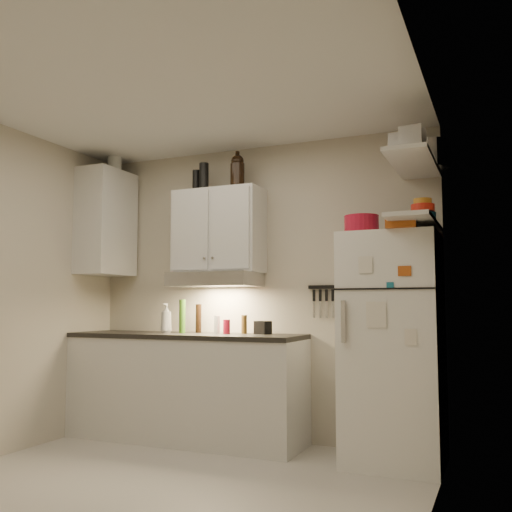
% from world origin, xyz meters
% --- Properties ---
extents(floor, '(3.20, 3.00, 0.02)m').
position_xyz_m(floor, '(0.00, 0.00, -0.01)').
color(floor, '#BAB4AB').
rests_on(floor, ground).
extents(ceiling, '(3.20, 3.00, 0.02)m').
position_xyz_m(ceiling, '(0.00, 0.00, 2.61)').
color(ceiling, silver).
rests_on(ceiling, ground).
extents(back_wall, '(3.20, 0.02, 2.60)m').
position_xyz_m(back_wall, '(0.00, 1.51, 1.30)').
color(back_wall, '#BCB4A1').
rests_on(back_wall, ground).
extents(right_wall, '(0.02, 3.00, 2.60)m').
position_xyz_m(right_wall, '(1.61, 0.00, 1.30)').
color(right_wall, '#BCB4A1').
rests_on(right_wall, ground).
extents(base_cabinet, '(2.10, 0.60, 0.88)m').
position_xyz_m(base_cabinet, '(-0.55, 1.20, 0.44)').
color(base_cabinet, silver).
rests_on(base_cabinet, floor).
extents(countertop, '(2.10, 0.62, 0.04)m').
position_xyz_m(countertop, '(-0.55, 1.20, 0.90)').
color(countertop, black).
rests_on(countertop, base_cabinet).
extents(upper_cabinet, '(0.80, 0.33, 0.75)m').
position_xyz_m(upper_cabinet, '(-0.30, 1.33, 1.83)').
color(upper_cabinet, silver).
rests_on(upper_cabinet, back_wall).
extents(side_cabinet, '(0.33, 0.55, 1.00)m').
position_xyz_m(side_cabinet, '(-1.44, 1.20, 1.95)').
color(side_cabinet, silver).
rests_on(side_cabinet, left_wall).
extents(range_hood, '(0.76, 0.46, 0.12)m').
position_xyz_m(range_hood, '(-0.30, 1.27, 1.39)').
color(range_hood, silver).
rests_on(range_hood, back_wall).
extents(fridge, '(0.70, 0.68, 1.70)m').
position_xyz_m(fridge, '(1.25, 1.16, 0.85)').
color(fridge, white).
rests_on(fridge, floor).
extents(shelf_hi, '(0.30, 0.95, 0.03)m').
position_xyz_m(shelf_hi, '(1.45, 1.02, 2.20)').
color(shelf_hi, silver).
rests_on(shelf_hi, right_wall).
extents(shelf_lo, '(0.30, 0.95, 0.03)m').
position_xyz_m(shelf_lo, '(1.45, 1.02, 1.76)').
color(shelf_lo, silver).
rests_on(shelf_lo, right_wall).
extents(knife_strip, '(0.42, 0.02, 0.03)m').
position_xyz_m(knife_strip, '(0.70, 1.49, 1.32)').
color(knife_strip, black).
rests_on(knife_strip, back_wall).
extents(dutch_oven, '(0.30, 0.30, 0.15)m').
position_xyz_m(dutch_oven, '(1.03, 1.14, 1.78)').
color(dutch_oven, '#AF142D').
rests_on(dutch_oven, fridge).
extents(book_stack, '(0.23, 0.28, 0.09)m').
position_xyz_m(book_stack, '(1.37, 0.90, 1.74)').
color(book_stack, '#B54E16').
rests_on(book_stack, fridge).
extents(spice_jar, '(0.07, 0.07, 0.11)m').
position_xyz_m(spice_jar, '(1.28, 1.03, 1.75)').
color(spice_jar, silver).
rests_on(spice_jar, fridge).
extents(stock_pot, '(0.38, 0.38, 0.22)m').
position_xyz_m(stock_pot, '(1.53, 1.33, 2.32)').
color(stock_pot, silver).
rests_on(stock_pot, shelf_hi).
extents(tin_a, '(0.19, 0.17, 0.18)m').
position_xyz_m(tin_a, '(1.39, 0.93, 2.30)').
color(tin_a, '#AAAAAD').
rests_on(tin_a, shelf_hi).
extents(tin_b, '(0.17, 0.17, 0.15)m').
position_xyz_m(tin_b, '(1.49, 0.72, 2.29)').
color(tin_b, '#AAAAAD').
rests_on(tin_b, shelf_hi).
extents(bowl_teal, '(0.22, 0.22, 0.09)m').
position_xyz_m(bowl_teal, '(1.47, 1.23, 1.82)').
color(bowl_teal, '#186785').
rests_on(bowl_teal, shelf_lo).
extents(bowl_orange, '(0.17, 0.17, 0.05)m').
position_xyz_m(bowl_orange, '(1.49, 1.17, 1.89)').
color(bowl_orange, red).
rests_on(bowl_orange, bowl_teal).
extents(bowl_yellow, '(0.14, 0.14, 0.04)m').
position_xyz_m(bowl_yellow, '(1.49, 1.17, 1.94)').
color(bowl_yellow, orange).
rests_on(bowl_yellow, bowl_orange).
extents(plates, '(0.26, 0.26, 0.06)m').
position_xyz_m(plates, '(1.41, 1.06, 1.81)').
color(plates, '#186785').
rests_on(plates, shelf_lo).
extents(growler_a, '(0.14, 0.14, 0.25)m').
position_xyz_m(growler_a, '(-0.13, 1.34, 2.32)').
color(growler_a, black).
rests_on(growler_a, upper_cabinet).
extents(growler_b, '(0.17, 0.17, 0.30)m').
position_xyz_m(growler_b, '(-0.09, 1.28, 2.35)').
color(growler_b, black).
rests_on(growler_b, upper_cabinet).
extents(thermos_a, '(0.10, 0.10, 0.24)m').
position_xyz_m(thermos_a, '(-0.42, 1.27, 2.32)').
color(thermos_a, black).
rests_on(thermos_a, upper_cabinet).
extents(thermos_b, '(0.07, 0.07, 0.20)m').
position_xyz_m(thermos_b, '(-0.53, 1.32, 2.30)').
color(thermos_b, black).
rests_on(thermos_b, upper_cabinet).
extents(side_jar, '(0.16, 0.16, 0.18)m').
position_xyz_m(side_jar, '(-1.39, 1.25, 2.54)').
color(side_jar, silver).
rests_on(side_jar, side_cabinet).
extents(soap_bottle, '(0.12, 0.12, 0.29)m').
position_xyz_m(soap_bottle, '(-0.77, 1.24, 1.07)').
color(soap_bottle, silver).
rests_on(soap_bottle, countertop).
extents(pepper_mill, '(0.07, 0.07, 0.16)m').
position_xyz_m(pepper_mill, '(-0.05, 1.35, 1.00)').
color(pepper_mill, brown).
rests_on(pepper_mill, countertop).
extents(oil_bottle, '(0.07, 0.07, 0.30)m').
position_xyz_m(oil_bottle, '(-0.60, 1.23, 1.07)').
color(oil_bottle, '#325F17').
rests_on(oil_bottle, countertop).
extents(vinegar_bottle, '(0.06, 0.06, 0.26)m').
position_xyz_m(vinegar_bottle, '(-0.50, 1.34, 1.05)').
color(vinegar_bottle, black).
rests_on(vinegar_bottle, countertop).
extents(clear_bottle, '(0.06, 0.06, 0.16)m').
position_xyz_m(clear_bottle, '(-0.28, 1.27, 1.00)').
color(clear_bottle, silver).
rests_on(clear_bottle, countertop).
extents(red_jar, '(0.08, 0.08, 0.12)m').
position_xyz_m(red_jar, '(-0.18, 1.26, 0.98)').
color(red_jar, '#AF142D').
rests_on(red_jar, countertop).
extents(caddy, '(0.16, 0.14, 0.11)m').
position_xyz_m(caddy, '(0.12, 1.34, 0.98)').
color(caddy, black).
rests_on(caddy, countertop).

